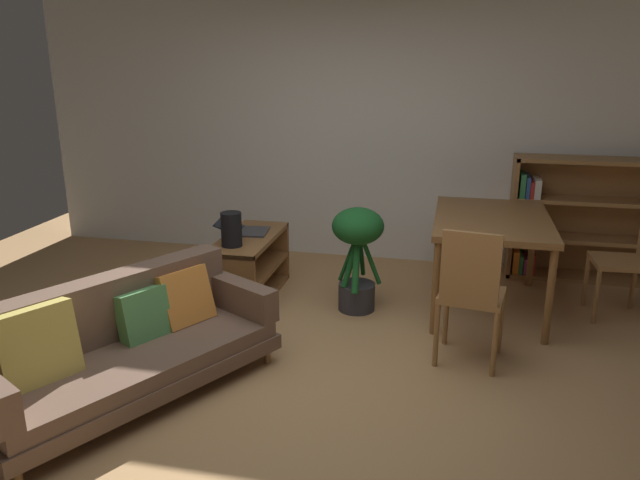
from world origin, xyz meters
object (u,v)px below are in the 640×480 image
Objects in this scene: open_laptop at (245,229)px; dining_table at (492,226)px; fabric_couch at (121,344)px; dining_chair_near at (630,256)px; potted_floor_plant at (358,247)px; dining_chair_far at (471,290)px; media_console at (250,267)px; desk_speaker at (231,229)px; bookshelf at (577,219)px.

open_laptop is 2.09m from dining_table.
dining_chair_near reaches higher than fabric_couch.
potted_floor_plant is 2.15m from dining_chair_near.
potted_floor_plant is 1.17m from dining_chair_far.
open_laptop is 0.49× the size of dining_chair_far.
media_console is 0.50m from desk_speaker.
desk_speaker is (0.03, -0.40, 0.11)m from open_laptop.
dining_chair_far is at bearing -40.85° from potted_floor_plant.
dining_chair_near is at bearing 2.12° from dining_table.
dining_chair_far is at bearing -116.11° from bookshelf.
media_console is at bearing 81.23° from desk_speaker.
potted_floor_plant reaches higher than fabric_couch.
bookshelf is at bearing 33.66° from potted_floor_plant.
dining_chair_far is 0.71× the size of bookshelf.
fabric_couch is 2.16× the size of dining_chair_near.
dining_table is at bearing 81.01° from dining_chair_far.
potted_floor_plant is (0.96, -0.08, 0.27)m from media_console.
desk_speaker reaches higher than dining_table.
media_console is 1.05× the size of dining_chair_far.
desk_speaker is at bearing -166.83° from dining_table.
dining_chair_far is 2.24m from bookshelf.
dining_chair_far is at bearing -98.99° from dining_table.
media_console is (0.25, 1.69, -0.06)m from fabric_couch.
fabric_couch is 7.10× the size of desk_speaker.
fabric_couch is at bearing -149.96° from dining_chair_near.
bookshelf reaches higher than desk_speaker.
dining_chair_near is (3.16, 0.12, -0.06)m from open_laptop.
media_console is 2.07m from dining_table.
open_laptop is at bearing 153.26° from dining_chair_far.
potted_floor_plant is (1.21, 1.61, 0.21)m from fabric_couch.
desk_speaker is 3.22m from bookshelf.
fabric_couch is at bearing -98.54° from media_console.
potted_floor_plant is (1.03, -0.20, -0.03)m from open_laptop.
bookshelf is at bearing 49.59° from dining_table.
desk_speaker is at bearing -170.56° from dining_chair_near.
bookshelf is (0.82, 0.96, -0.15)m from dining_table.
open_laptop is at bearing 121.75° from media_console.
dining_chair_far is at bearing 21.86° from fabric_couch.
bookshelf is (1.87, 1.25, 0.02)m from potted_floor_plant.
bookshelf is (2.83, 1.16, 0.29)m from media_console.
dining_table is (2.27, 1.89, 0.37)m from fabric_couch.
potted_floor_plant reaches higher than open_laptop.
fabric_couch is 2.98m from dining_table.
potted_floor_plant reaches higher than media_console.
open_laptop is 2.15m from dining_chair_far.
dining_chair_far is at bearing -26.74° from open_laptop.
fabric_couch is 1.50× the size of dining_table.
desk_speaker is 0.20× the size of bookshelf.
open_laptop is 1.05m from potted_floor_plant.
open_laptop is at bearing 169.08° from potted_floor_plant.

